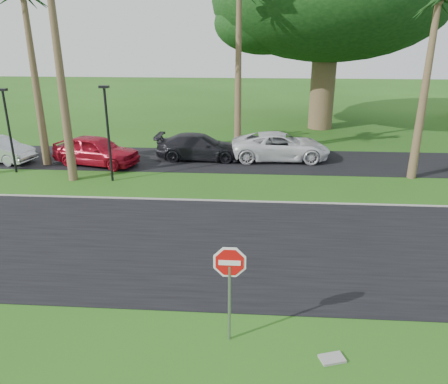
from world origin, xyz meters
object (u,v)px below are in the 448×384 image
stop_sign_near (230,275)px  car_dark (200,147)px  car_red (96,151)px  car_minivan (280,147)px

stop_sign_near → car_dark: size_ratio=0.52×
car_red → car_dark: 5.76m
stop_sign_near → car_minivan: stop_sign_near is taller
car_minivan → car_dark: bearing=90.2°
car_red → car_minivan: size_ratio=0.86×
car_dark → car_minivan: bearing=-86.6°
stop_sign_near → car_dark: bearing=99.5°
stop_sign_near → car_dark: 15.92m
car_dark → car_minivan: car_minivan is taller
stop_sign_near → car_dark: stop_sign_near is taller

